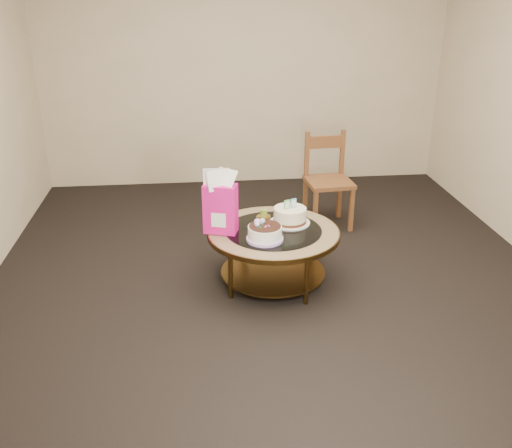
{
  "coord_description": "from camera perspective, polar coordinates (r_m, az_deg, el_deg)",
  "views": [
    {
      "loc": [
        -0.55,
        -3.94,
        2.23
      ],
      "look_at": [
        -0.13,
        0.02,
        0.5
      ],
      "focal_mm": 40.0,
      "sensor_mm": 36.0,
      "label": 1
    }
  ],
  "objects": [
    {
      "name": "decorated_cake",
      "position": [
        4.17,
        0.87,
        -0.96
      ],
      "size": [
        0.27,
        0.27,
        0.16
      ],
      "rotation": [
        0.0,
        0.0,
        -0.04
      ],
      "color": "#C4A1E3",
      "rests_on": "coffee_table"
    },
    {
      "name": "gift_bag",
      "position": [
        4.24,
        -3.58,
        2.2
      ],
      "size": [
        0.27,
        0.23,
        0.49
      ],
      "rotation": [
        0.0,
        0.0,
        -0.3
      ],
      "color": "#EF1686",
      "rests_on": "coffee_table"
    },
    {
      "name": "ground",
      "position": [
        4.56,
        1.69,
        -5.84
      ],
      "size": [
        5.0,
        5.0,
        0.0
      ],
      "primitive_type": "plane",
      "color": "black",
      "rests_on": "ground"
    },
    {
      "name": "dining_chair",
      "position": [
        5.51,
        7.19,
        4.41
      ],
      "size": [
        0.45,
        0.45,
        0.9
      ],
      "rotation": [
        0.0,
        0.0,
        0.08
      ],
      "color": "brown",
      "rests_on": "ground"
    },
    {
      "name": "room_walls",
      "position": [
        4.04,
        1.95,
        13.61
      ],
      "size": [
        4.52,
        5.02,
        2.61
      ],
      "color": "beige",
      "rests_on": "ground"
    },
    {
      "name": "pillar_candle",
      "position": [
        4.56,
        0.78,
        0.9
      ],
      "size": [
        0.12,
        0.12,
        0.08
      ],
      "rotation": [
        0.0,
        0.0,
        0.29
      ],
      "color": "tan",
      "rests_on": "coffee_table"
    },
    {
      "name": "coffee_table",
      "position": [
        4.39,
        1.74,
        -1.53
      ],
      "size": [
        1.02,
        1.02,
        0.46
      ],
      "color": "#513917",
      "rests_on": "ground"
    },
    {
      "name": "cream_cake",
      "position": [
        4.46,
        3.41,
        0.81
      ],
      "size": [
        0.32,
        0.32,
        0.2
      ],
      "rotation": [
        0.0,
        0.0,
        0.4
      ],
      "color": "white",
      "rests_on": "coffee_table"
    }
  ]
}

